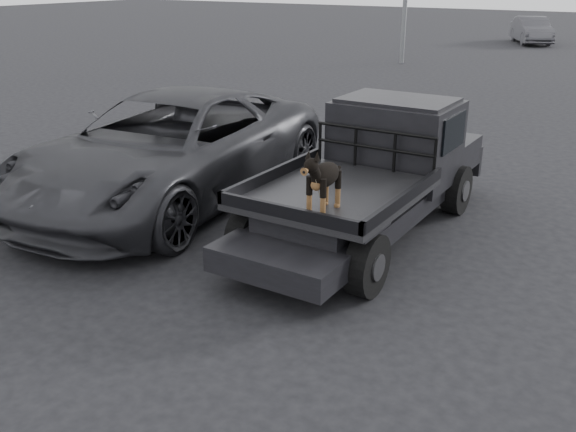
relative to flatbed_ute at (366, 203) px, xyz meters
The scene contains 7 objects.
ground 2.46m from the flatbed_ute, 100.20° to the right, with size 120.00×120.00×0.00m, color black.
flatbed_ute is the anchor object (origin of this frame).
ute_cab 1.31m from the flatbed_ute, 90.00° to the left, with size 1.72×1.30×0.88m, color black, non-canonical shape.
headache_rack 0.76m from the flatbed_ute, 90.00° to the left, with size 1.80×0.08×0.55m, color black, non-canonical shape.
dog 1.87m from the flatbed_ute, 82.47° to the right, with size 0.32×0.60×0.74m, color black, non-canonical shape.
parked_suv 3.37m from the flatbed_ute, behind, with size 2.86×6.21×1.72m, color #2F2F33.
distant_car_a 28.07m from the flatbed_ute, 97.98° to the left, with size 1.41×4.04×1.33m, color #47464C.
Camera 1 is at (4.03, -5.48, 3.55)m, focal length 40.00 mm.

